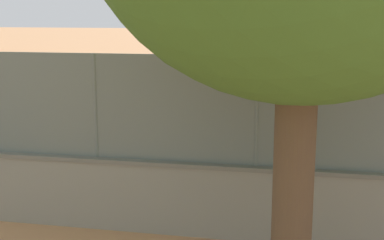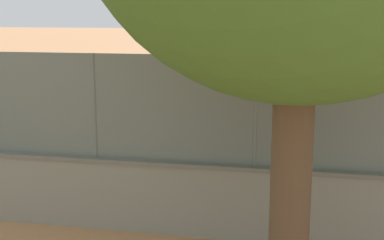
{
  "view_description": "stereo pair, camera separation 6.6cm",
  "coord_description": "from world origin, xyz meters",
  "px_view_note": "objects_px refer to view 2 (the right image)",
  "views": [
    {
      "loc": [
        -5.74,
        21.6,
        4.17
      ],
      "look_at": [
        -2.4,
        7.69,
        1.3
      ],
      "focal_mm": 49.58,
      "sensor_mm": 36.0,
      "label": 1
    },
    {
      "loc": [
        -5.8,
        21.58,
        4.17
      ],
      "look_at": [
        -2.4,
        7.69,
        1.3
      ],
      "focal_mm": 49.58,
      "sensor_mm": 36.0,
      "label": 2
    }
  ],
  "objects_px": {
    "player_baseline_waiting": "(230,91)",
    "player_at_service_line": "(189,127)",
    "player_near_wall_returning": "(253,139)",
    "spare_ball_by_wall": "(173,194)",
    "sports_ball": "(238,128)"
  },
  "relations": [
    {
      "from": "player_baseline_waiting",
      "to": "sports_ball",
      "type": "xyz_separation_m",
      "value": [
        -1.9,
        9.99,
        0.59
      ]
    },
    {
      "from": "player_near_wall_returning",
      "to": "spare_ball_by_wall",
      "type": "relative_size",
      "value": 8.54
    },
    {
      "from": "player_near_wall_returning",
      "to": "player_at_service_line",
      "type": "xyz_separation_m",
      "value": [
        2.15,
        -1.75,
        -0.16
      ]
    },
    {
      "from": "player_near_wall_returning",
      "to": "sports_ball",
      "type": "xyz_separation_m",
      "value": [
        0.17,
        1.38,
        0.57
      ]
    },
    {
      "from": "player_at_service_line",
      "to": "sports_ball",
      "type": "height_order",
      "value": "sports_ball"
    },
    {
      "from": "sports_ball",
      "to": "spare_ball_by_wall",
      "type": "xyz_separation_m",
      "value": [
        1.37,
        0.76,
        -1.47
      ]
    },
    {
      "from": "sports_ball",
      "to": "spare_ball_by_wall",
      "type": "bearing_deg",
      "value": 29.09
    },
    {
      "from": "player_baseline_waiting",
      "to": "sports_ball",
      "type": "bearing_deg",
      "value": 100.78
    },
    {
      "from": "player_baseline_waiting",
      "to": "player_at_service_line",
      "type": "xyz_separation_m",
      "value": [
        0.08,
        6.86,
        -0.13
      ]
    },
    {
      "from": "player_baseline_waiting",
      "to": "player_at_service_line",
      "type": "height_order",
      "value": "player_baseline_waiting"
    },
    {
      "from": "player_baseline_waiting",
      "to": "player_near_wall_returning",
      "type": "bearing_deg",
      "value": 103.54
    },
    {
      "from": "player_at_service_line",
      "to": "sports_ball",
      "type": "relative_size",
      "value": 18.54
    },
    {
      "from": "player_at_service_line",
      "to": "player_baseline_waiting",
      "type": "bearing_deg",
      "value": -90.65
    },
    {
      "from": "sports_ball",
      "to": "spare_ball_by_wall",
      "type": "relative_size",
      "value": 0.4
    },
    {
      "from": "player_near_wall_returning",
      "to": "player_at_service_line",
      "type": "bearing_deg",
      "value": -39.16
    }
  ]
}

